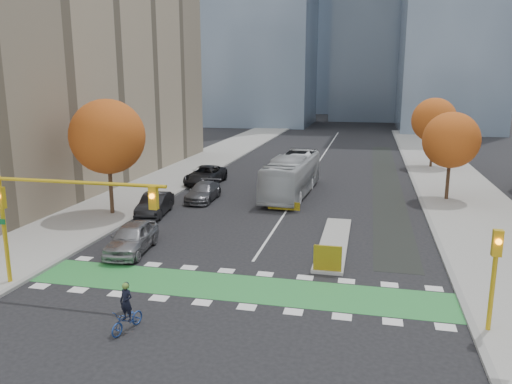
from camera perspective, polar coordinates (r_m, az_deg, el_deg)
The scene contains 22 objects.
ground at distance 22.34m, azimuth -3.36°, elevation -12.33°, with size 300.00×300.00×0.00m, color black.
sidewalk_west at distance 44.86m, azimuth -12.88°, elevation 0.26°, with size 7.00×120.00×0.15m, color gray.
sidewalk_east at distance 41.26m, azimuth 23.32°, elevation -1.53°, with size 7.00×120.00×0.15m, color gray.
curb_west at distance 43.47m, azimuth -8.71°, elevation 0.04°, with size 0.30×120.00×0.16m, color gray.
curb_east at distance 40.75m, azimuth 18.49°, elevation -1.32°, with size 0.30×120.00×0.16m, color gray.
bike_crossing at distance 23.65m, azimuth -2.33°, elevation -10.83°, with size 20.00×3.00×0.01m, color #297F38.
centre_line at distance 60.45m, azimuth 7.25°, elevation 3.53°, with size 0.15×70.00×0.01m, color silver.
bike_lane_paint at distance 50.35m, azimuth 14.62°, elevation 1.41°, with size 2.50×50.00×0.01m, color black.
median_island at distance 29.97m, azimuth 8.91°, elevation -5.70°, with size 1.60×10.00×0.16m, color gray.
hazard_board at distance 25.21m, azimuth 8.17°, elevation -7.50°, with size 1.40×0.12×1.30m, color yellow.
building_west at distance 51.10m, azimuth -23.64°, elevation 15.04°, with size 16.00×44.00×25.00m, color gray.
tree_west at distance 36.30m, azimuth -16.60°, elevation 6.07°, with size 5.20×5.20×8.22m.
tree_east_near at distance 42.15m, azimuth 21.40°, elevation 5.54°, with size 4.40×4.40×7.08m.
tree_east_far at distance 57.98m, azimuth 19.69°, elevation 7.74°, with size 4.80×4.80×7.65m.
traffic_signal_west at distance 23.96m, azimuth -22.40°, elevation -1.33°, with size 8.53×0.56×5.20m.
traffic_signal_east at distance 20.62m, azimuth 25.64°, elevation -7.57°, with size 0.35×0.43×4.10m.
cyclist at distance 20.23m, azimuth -14.52°, elevation -13.45°, with size 0.99×1.80×1.98m.
bus at distance 42.01m, azimuth 4.13°, elevation 1.94°, with size 2.81×12.00×3.34m, color #B1B5B9.
parked_car_a at distance 28.84m, azimuth -14.01°, elevation -5.10°, with size 1.95×4.85×1.65m, color gray.
parked_car_b at distance 36.36m, azimuth -11.49°, elevation -1.40°, with size 1.65×4.73×1.56m, color black.
parked_car_c at distance 40.19m, azimuth -6.04°, elevation 0.03°, with size 2.01×4.93×1.43m, color #525358.
parked_car_d at distance 46.68m, azimuth -5.80°, elevation 1.93°, with size 2.75×5.96×1.66m, color black.
Camera 1 is at (5.74, -19.44, 9.40)m, focal length 35.00 mm.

